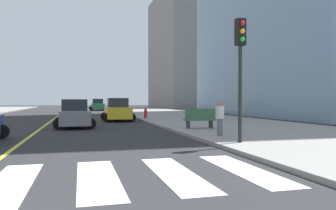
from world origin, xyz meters
The scene contains 10 objects.
sidewalk_kerb_east centered at (12.20, 20.00, 0.07)m, with size 10.00×120.00×0.15m, color gray.
lane_divider_paint centered at (0.00, 40.00, 0.01)m, with size 0.16×80.00×0.01m, color yellow.
parking_garage_concrete centered at (28.64, 69.65, 13.03)m, with size 18.00×24.00×26.06m, color gray.
car_yellow_nearest centered at (5.34, 24.17, 0.89)m, with size 2.68×4.28×1.91m.
car_gray_second centered at (1.97, 18.18, 0.84)m, with size 2.61×4.08×1.79m.
car_green_fourth centered at (5.13, 51.87, 0.90)m, with size 2.73×4.34×1.93m.
traffic_light_near_corner centered at (8.16, 7.79, 3.43)m, with size 0.36×0.41×4.66m.
park_bench centered at (8.85, 13.97, 0.69)m, with size 1.82×0.63×1.12m.
pedestrian_waiting_east centered at (8.37, 10.15, 1.01)m, with size 0.39×0.39×1.56m.
fire_hydrant centered at (7.92, 25.18, 0.58)m, with size 0.26×0.26×0.89m.
Camera 1 is at (2.32, -3.56, 1.76)m, focal length 35.41 mm.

